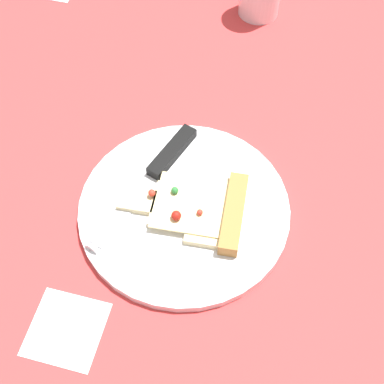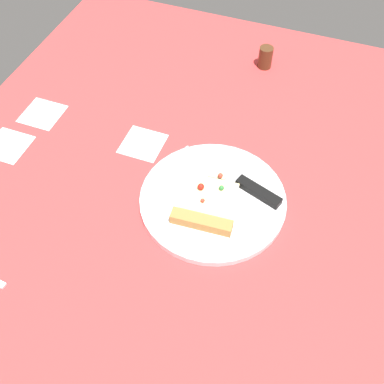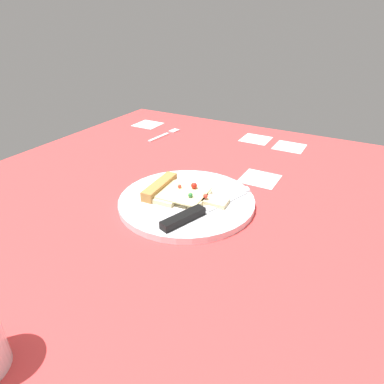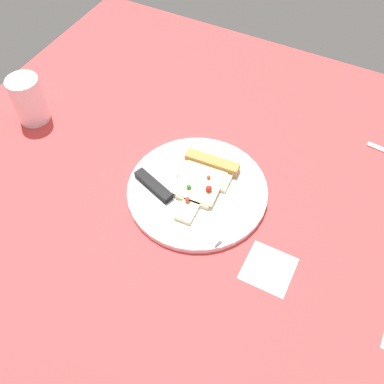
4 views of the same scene
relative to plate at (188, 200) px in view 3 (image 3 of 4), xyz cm
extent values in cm
cube|color=#D13838|center=(3.36, -0.50, -2.21)|extent=(123.69, 123.69, 3.00)
cube|color=white|center=(9.85, 19.47, -0.81)|extent=(9.00, 9.00, 0.20)
cube|color=white|center=(-42.31, 43.67, -0.81)|extent=(9.00, 9.00, 0.20)
cube|color=white|center=(-1.20, 47.68, -0.81)|extent=(9.00, 9.00, 0.20)
cube|color=white|center=(10.47, 45.92, -0.81)|extent=(9.00, 9.00, 0.20)
cylinder|color=silver|center=(0.00, 0.00, 0.00)|extent=(29.59, 29.59, 1.43)
cube|color=beige|center=(-3.99, -0.28, 1.21)|extent=(6.76, 11.40, 1.00)
cube|color=beige|center=(1.50, 0.11, 1.21)|extent=(6.10, 7.58, 1.00)
cube|color=beige|center=(6.48, 0.46, 1.21)|extent=(5.44, 3.96, 1.00)
cube|color=#F2E099|center=(-1.00, -0.07, 1.86)|extent=(10.63, 9.88, 0.30)
cube|color=#B27A3D|center=(-6.98, -0.50, 1.81)|extent=(3.44, 12.15, 2.20)
sphere|color=red|center=(-2.56, 0.82, 2.43)|extent=(0.84, 0.84, 0.84)
sphere|color=red|center=(4.57, -0.88, 2.53)|extent=(1.03, 1.03, 1.03)
sphere|color=#2D7A38|center=(1.62, -1.69, 2.52)|extent=(1.01, 1.01, 1.01)
sphere|color=#B21E14|center=(0.34, 2.23, 2.69)|extent=(1.35, 1.35, 1.35)
cube|color=silver|center=(7.92, 2.56, 0.86)|extent=(5.80, 12.00, 0.30)
cone|color=silver|center=(9.88, 8.23, 0.86)|extent=(2.54, 2.54, 2.00)
cube|color=black|center=(4.01, -8.79, 1.51)|extent=(5.34, 10.17, 1.60)
cube|color=silver|center=(-30.22, 33.26, -0.31)|extent=(2.12, 10.07, 0.80)
cube|color=silver|center=(-29.44, 41.72, -0.31)|extent=(2.72, 3.81, 0.80)
camera|label=1|loc=(-10.25, 35.10, 62.03)|focal=48.04mm
camera|label=2|loc=(-52.49, -15.46, 74.01)|focal=42.49mm
camera|label=3|loc=(32.04, -55.56, 36.47)|focal=31.35mm
camera|label=4|loc=(49.34, 23.66, 72.47)|focal=40.25mm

